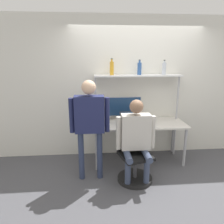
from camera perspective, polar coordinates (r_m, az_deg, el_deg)
name	(u,v)px	position (r m, az deg, el deg)	size (l,w,h in m)	color
ground_plane	(142,170)	(4.04, 7.81, -14.71)	(12.00, 12.00, 0.00)	#4C4C51
wall_back	(136,88)	(4.33, 6.18, 6.29)	(8.00, 0.06, 2.70)	silver
desk	(139,127)	(4.11, 6.97, -3.84)	(1.71, 0.73, 0.75)	beige
shelf_unit	(138,86)	(4.14, 6.72, 6.68)	(1.62, 0.31, 1.62)	white
monitor	(125,108)	(4.18, 3.38, 1.18)	(0.62, 0.21, 0.46)	#B7B7BC
laptop	(128,122)	(3.89, 4.19, -2.64)	(0.28, 0.24, 0.24)	#333338
cell_phone	(140,126)	(3.88, 7.45, -3.73)	(0.07, 0.15, 0.01)	silver
office_chair	(134,163)	(3.64, 5.78, -13.23)	(0.57, 0.57, 0.91)	black
person_seated	(136,135)	(3.39, 6.31, -5.96)	(0.61, 0.47, 1.33)	#38425B
person_standing	(90,118)	(3.38, -5.89, -1.53)	(0.62, 0.22, 1.62)	#2D3856
bottle_clear	(164,68)	(4.23, 13.45, 11.01)	(0.07, 0.07, 0.27)	silver
bottle_amber	(112,68)	(4.03, -0.06, 11.42)	(0.07, 0.07, 0.30)	gold
bottle_blue	(139,68)	(4.11, 7.18, 11.23)	(0.08, 0.08, 0.27)	#335999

